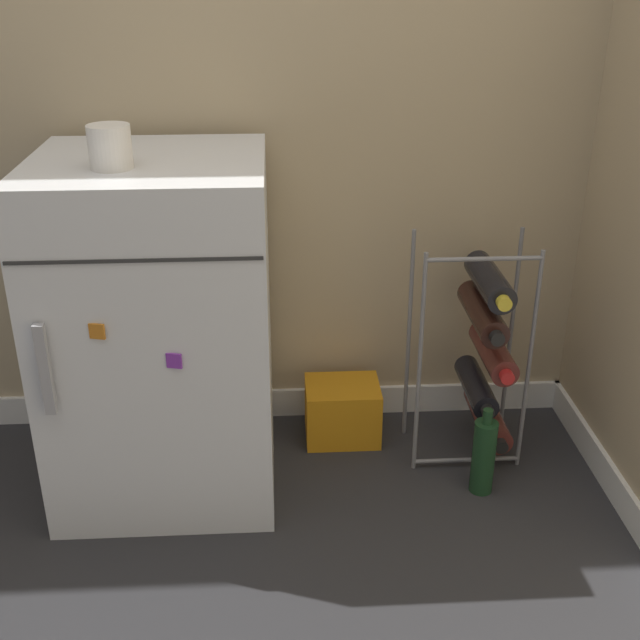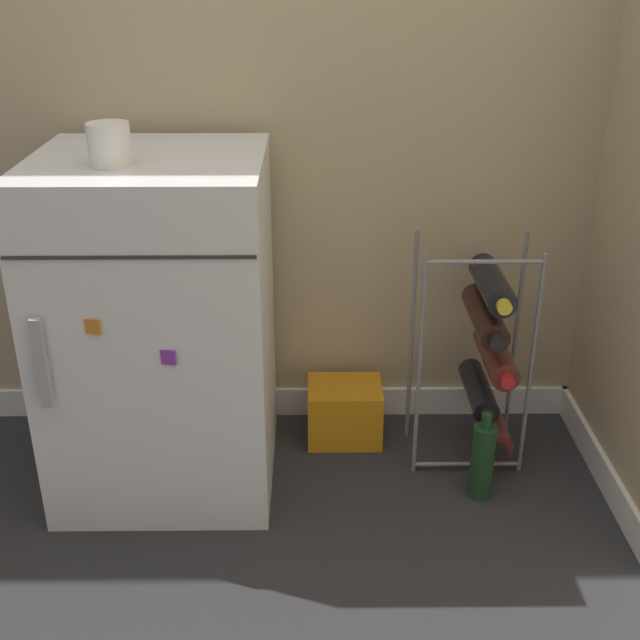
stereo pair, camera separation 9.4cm
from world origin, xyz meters
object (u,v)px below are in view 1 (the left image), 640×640
object	(u,v)px
soda_box	(342,411)
loose_bottle_floor	(484,456)
mini_fridge	(161,331)
fridge_top_cup	(110,147)
wine_rack	(485,350)

from	to	relation	value
soda_box	loose_bottle_floor	xyz separation A→B (m)	(0.35, -0.29, 0.02)
mini_fridge	soda_box	bearing A→B (deg)	18.81
fridge_top_cup	loose_bottle_floor	size ratio (longest dim) A/B	0.38
wine_rack	soda_box	distance (m)	0.46
mini_fridge	loose_bottle_floor	bearing A→B (deg)	-8.22
wine_rack	loose_bottle_floor	distance (m)	0.29
mini_fridge	soda_box	distance (m)	0.63
soda_box	loose_bottle_floor	bearing A→B (deg)	-39.05
mini_fridge	soda_box	xyz separation A→B (m)	(0.49, 0.17, -0.36)
soda_box	fridge_top_cup	xyz separation A→B (m)	(-0.55, -0.25, 0.86)
fridge_top_cup	loose_bottle_floor	bearing A→B (deg)	-2.23
mini_fridge	fridge_top_cup	xyz separation A→B (m)	(-0.06, -0.09, 0.50)
mini_fridge	wine_rack	distance (m)	0.89
soda_box	loose_bottle_floor	world-z (taller)	loose_bottle_floor
soda_box	mini_fridge	bearing A→B (deg)	-161.19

